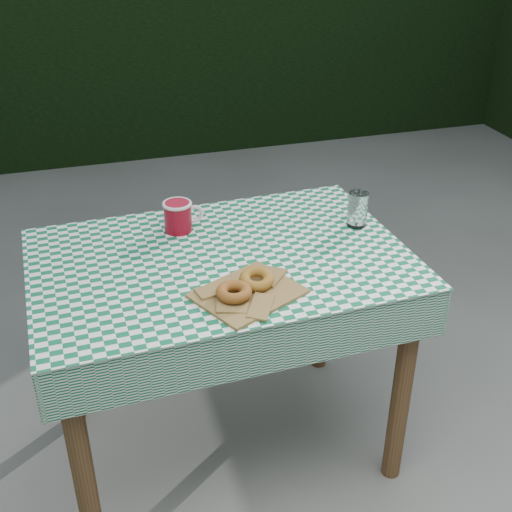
% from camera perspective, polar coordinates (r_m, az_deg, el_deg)
% --- Properties ---
extents(ground, '(60.00, 60.00, 0.00)m').
position_cam_1_polar(ground, '(2.38, -1.74, -16.75)').
color(ground, '#52524D').
rests_on(ground, ground).
extents(hedge_north, '(7.00, 0.70, 1.80)m').
position_cam_1_polar(hedge_north, '(4.87, -12.29, 19.44)').
color(hedge_north, black).
rests_on(hedge_north, ground).
extents(table, '(1.11, 0.77, 0.75)m').
position_cam_1_polar(table, '(2.16, -2.81, -8.90)').
color(table, '#56331D').
rests_on(table, ground).
extents(tablecloth, '(1.13, 0.79, 0.01)m').
position_cam_1_polar(tablecloth, '(1.95, -3.08, -0.19)').
color(tablecloth, '#0E5D39').
rests_on(tablecloth, table).
extents(paper_bag, '(0.33, 0.31, 0.01)m').
position_cam_1_polar(paper_bag, '(1.77, -0.70, -3.19)').
color(paper_bag, olive).
rests_on(paper_bag, tablecloth).
extents(bagel_front, '(0.13, 0.13, 0.03)m').
position_cam_1_polar(bagel_front, '(1.73, -1.93, -3.13)').
color(bagel_front, '#955C1E').
rests_on(bagel_front, paper_bag).
extents(bagel_back, '(0.11, 0.11, 0.03)m').
position_cam_1_polar(bagel_back, '(1.78, 0.05, -2.01)').
color(bagel_back, '#9D6B20').
rests_on(bagel_back, paper_bag).
extents(coffee_mug, '(0.19, 0.19, 0.10)m').
position_cam_1_polar(coffee_mug, '(2.09, -6.79, 3.41)').
color(coffee_mug, maroon).
rests_on(coffee_mug, tablecloth).
extents(drinking_glass, '(0.07, 0.07, 0.11)m').
position_cam_1_polar(drinking_glass, '(2.13, 8.80, 4.02)').
color(drinking_glass, white).
rests_on(drinking_glass, tablecloth).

